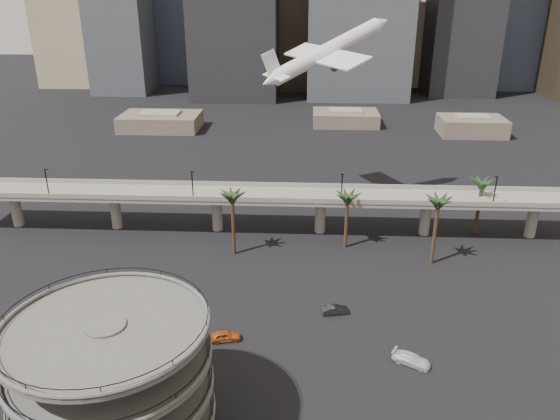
{
  "coord_description": "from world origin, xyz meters",
  "views": [
    {
      "loc": [
        7.88,
        -51.14,
        49.61
      ],
      "look_at": [
        3.85,
        28.0,
        16.25
      ],
      "focal_mm": 35.0,
      "sensor_mm": 36.0,
      "label": 1
    }
  ],
  "objects_px": {
    "airborne_jet": "(327,52)",
    "car_b": "(335,310)",
    "overpass": "(268,199)",
    "car_a": "(225,336)",
    "car_c": "(411,359)",
    "parking_ramp": "(112,374)"
  },
  "relations": [
    {
      "from": "parking_ramp",
      "to": "car_c",
      "type": "relative_size",
      "value": 4.15
    },
    {
      "from": "car_b",
      "to": "overpass",
      "type": "bearing_deg",
      "value": 11.0
    },
    {
      "from": "parking_ramp",
      "to": "overpass",
      "type": "relative_size",
      "value": 0.17
    },
    {
      "from": "parking_ramp",
      "to": "airborne_jet",
      "type": "height_order",
      "value": "airborne_jet"
    },
    {
      "from": "car_b",
      "to": "car_a",
      "type": "bearing_deg",
      "value": 103.95
    },
    {
      "from": "overpass",
      "to": "airborne_jet",
      "type": "bearing_deg",
      "value": 47.43
    },
    {
      "from": "overpass",
      "to": "car_a",
      "type": "relative_size",
      "value": 27.84
    },
    {
      "from": "car_b",
      "to": "parking_ramp",
      "type": "bearing_deg",
      "value": 125.46
    },
    {
      "from": "car_b",
      "to": "car_c",
      "type": "height_order",
      "value": "car_c"
    },
    {
      "from": "overpass",
      "to": "car_b",
      "type": "height_order",
      "value": "overpass"
    },
    {
      "from": "car_c",
      "to": "parking_ramp",
      "type": "bearing_deg",
      "value": 141.85
    },
    {
      "from": "parking_ramp",
      "to": "airborne_jet",
      "type": "distance_m",
      "value": 80.09
    },
    {
      "from": "airborne_jet",
      "to": "overpass",
      "type": "bearing_deg",
      "value": -160.35
    },
    {
      "from": "car_a",
      "to": "car_c",
      "type": "xyz_separation_m",
      "value": [
        26.85,
        -4.05,
        -0.02
      ]
    },
    {
      "from": "overpass",
      "to": "airborne_jet",
      "type": "distance_m",
      "value": 33.22
    },
    {
      "from": "parking_ramp",
      "to": "car_b",
      "type": "xyz_separation_m",
      "value": [
        25.96,
        27.91,
        -9.12
      ]
    },
    {
      "from": "airborne_jet",
      "to": "car_b",
      "type": "bearing_deg",
      "value": -116.05
    },
    {
      "from": "car_a",
      "to": "airborne_jet",
      "type": "bearing_deg",
      "value": -28.7
    },
    {
      "from": "airborne_jet",
      "to": "car_b",
      "type": "xyz_separation_m",
      "value": [
        1.32,
        -43.75,
        -35.04
      ]
    },
    {
      "from": "parking_ramp",
      "to": "car_c",
      "type": "xyz_separation_m",
      "value": [
        36.08,
        15.85,
        -9.06
      ]
    },
    {
      "from": "parking_ramp",
      "to": "car_b",
      "type": "distance_m",
      "value": 39.19
    },
    {
      "from": "airborne_jet",
      "to": "car_c",
      "type": "relative_size",
      "value": 5.39
    }
  ]
}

